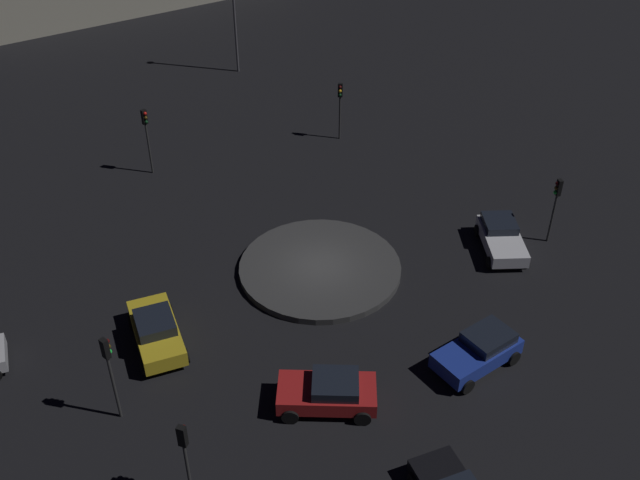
{
  "coord_description": "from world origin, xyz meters",
  "views": [
    {
      "loc": [
        -27.47,
        9.87,
        23.23
      ],
      "look_at": [
        0.0,
        0.0,
        1.93
      ],
      "focal_mm": 41.2,
      "sensor_mm": 36.0,
      "label": 1
    }
  ],
  "objects_px": {
    "traffic_light_northwest_near": "(185,448)",
    "traffic_light_southeast": "(340,100)",
    "car_blue": "(479,350)",
    "car_red": "(329,392)",
    "car_yellow": "(156,331)",
    "traffic_light_northeast": "(146,129)",
    "car_white": "(501,237)",
    "traffic_light_south": "(556,198)",
    "traffic_light_northwest": "(109,363)"
  },
  "relations": [
    {
      "from": "traffic_light_northwest_near",
      "to": "traffic_light_southeast",
      "type": "bearing_deg",
      "value": 7.1
    },
    {
      "from": "car_blue",
      "to": "car_red",
      "type": "bearing_deg",
      "value": -16.07
    },
    {
      "from": "traffic_light_northwest_near",
      "to": "car_yellow",
      "type": "bearing_deg",
      "value": 37.94
    },
    {
      "from": "car_yellow",
      "to": "car_red",
      "type": "xyz_separation_m",
      "value": [
        -5.94,
        -5.97,
        -0.01
      ]
    },
    {
      "from": "traffic_light_northwest_near",
      "to": "traffic_light_southeast",
      "type": "relative_size",
      "value": 0.99
    },
    {
      "from": "car_blue",
      "to": "car_yellow",
      "type": "bearing_deg",
      "value": -40.87
    },
    {
      "from": "traffic_light_northwest_near",
      "to": "traffic_light_southeast",
      "type": "xyz_separation_m",
      "value": [
        23.64,
        -14.77,
        0.04
      ]
    },
    {
      "from": "car_red",
      "to": "traffic_light_northeast",
      "type": "xyz_separation_m",
      "value": [
        21.03,
        3.73,
        2.22
      ]
    },
    {
      "from": "car_blue",
      "to": "traffic_light_southeast",
      "type": "bearing_deg",
      "value": -110.76
    },
    {
      "from": "car_blue",
      "to": "traffic_light_northwest_near",
      "type": "bearing_deg",
      "value": -5.78
    },
    {
      "from": "car_yellow",
      "to": "car_white",
      "type": "distance_m",
      "value": 18.25
    },
    {
      "from": "car_white",
      "to": "traffic_light_south",
      "type": "relative_size",
      "value": 1.13
    },
    {
      "from": "car_red",
      "to": "traffic_light_northwest_near",
      "type": "height_order",
      "value": "traffic_light_northwest_near"
    },
    {
      "from": "car_yellow",
      "to": "car_red",
      "type": "relative_size",
      "value": 0.99
    },
    {
      "from": "traffic_light_northeast",
      "to": "traffic_light_south",
      "type": "height_order",
      "value": "traffic_light_northeast"
    },
    {
      "from": "car_white",
      "to": "traffic_light_northwest",
      "type": "distance_m",
      "value": 20.99
    },
    {
      "from": "car_yellow",
      "to": "car_white",
      "type": "xyz_separation_m",
      "value": [
        1.08,
        -18.22,
        -0.08
      ]
    },
    {
      "from": "car_yellow",
      "to": "traffic_light_south",
      "type": "height_order",
      "value": "traffic_light_south"
    },
    {
      "from": "car_white",
      "to": "traffic_light_northwest",
      "type": "height_order",
      "value": "traffic_light_northwest"
    },
    {
      "from": "traffic_light_northwest_near",
      "to": "traffic_light_south",
      "type": "distance_m",
      "value": 23.01
    },
    {
      "from": "car_yellow",
      "to": "car_red",
      "type": "distance_m",
      "value": 8.42
    },
    {
      "from": "car_white",
      "to": "car_blue",
      "type": "bearing_deg",
      "value": -19.99
    },
    {
      "from": "car_yellow",
      "to": "traffic_light_northwest",
      "type": "relative_size",
      "value": 1.03
    },
    {
      "from": "car_red",
      "to": "car_white",
      "type": "distance_m",
      "value": 14.12
    },
    {
      "from": "car_white",
      "to": "traffic_light_south",
      "type": "bearing_deg",
      "value": 101.97
    },
    {
      "from": "traffic_light_northwest_near",
      "to": "car_red",
      "type": "bearing_deg",
      "value": -29.76
    },
    {
      "from": "car_yellow",
      "to": "car_red",
      "type": "height_order",
      "value": "car_yellow"
    },
    {
      "from": "traffic_light_northeast",
      "to": "traffic_light_southeast",
      "type": "distance_m",
      "value": 12.37
    },
    {
      "from": "traffic_light_northwest",
      "to": "traffic_light_northwest_near",
      "type": "bearing_deg",
      "value": -97.29
    },
    {
      "from": "car_yellow",
      "to": "traffic_light_northwest",
      "type": "bearing_deg",
      "value": 147.98
    },
    {
      "from": "car_blue",
      "to": "car_white",
      "type": "bearing_deg",
      "value": -143.41
    },
    {
      "from": "car_blue",
      "to": "traffic_light_northwest",
      "type": "xyz_separation_m",
      "value": [
        2.29,
        14.98,
        2.21
      ]
    },
    {
      "from": "traffic_light_northwest_near",
      "to": "traffic_light_south",
      "type": "bearing_deg",
      "value": -27.5
    },
    {
      "from": "car_red",
      "to": "traffic_light_northwest",
      "type": "relative_size",
      "value": 1.04
    },
    {
      "from": "car_red",
      "to": "traffic_light_southeast",
      "type": "distance_m",
      "value": 23.04
    },
    {
      "from": "car_red",
      "to": "car_blue",
      "type": "relative_size",
      "value": 1.04
    },
    {
      "from": "car_white",
      "to": "traffic_light_south",
      "type": "xyz_separation_m",
      "value": [
        -0.26,
        -2.73,
        2.0
      ]
    },
    {
      "from": "traffic_light_northwest",
      "to": "traffic_light_northeast",
      "type": "bearing_deg",
      "value": 47.11
    },
    {
      "from": "car_yellow",
      "to": "car_blue",
      "type": "height_order",
      "value": "car_yellow"
    },
    {
      "from": "car_yellow",
      "to": "car_white",
      "type": "height_order",
      "value": "car_yellow"
    },
    {
      "from": "traffic_light_northeast",
      "to": "traffic_light_northwest_near",
      "type": "bearing_deg",
      "value": -32.84
    },
    {
      "from": "traffic_light_northwest_near",
      "to": "traffic_light_southeast",
      "type": "distance_m",
      "value": 27.87
    },
    {
      "from": "car_yellow",
      "to": "traffic_light_northeast",
      "type": "distance_m",
      "value": 15.41
    },
    {
      "from": "car_yellow",
      "to": "traffic_light_southeast",
      "type": "distance_m",
      "value": 21.26
    },
    {
      "from": "traffic_light_southeast",
      "to": "traffic_light_northeast",
      "type": "bearing_deg",
      "value": -63.91
    },
    {
      "from": "car_white",
      "to": "traffic_light_south",
      "type": "height_order",
      "value": "traffic_light_south"
    },
    {
      "from": "car_blue",
      "to": "traffic_light_northwest",
      "type": "distance_m",
      "value": 15.31
    },
    {
      "from": "traffic_light_south",
      "to": "car_white",
      "type": "bearing_deg",
      "value": 2.5
    },
    {
      "from": "traffic_light_northwest_near",
      "to": "traffic_light_southeast",
      "type": "height_order",
      "value": "traffic_light_southeast"
    },
    {
      "from": "car_red",
      "to": "car_blue",
      "type": "height_order",
      "value": "car_blue"
    }
  ]
}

